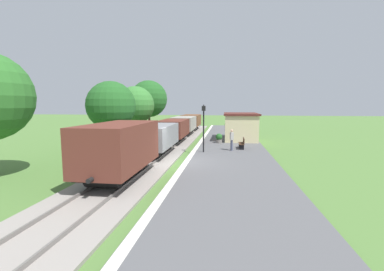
# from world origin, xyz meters

# --- Properties ---
(ground_plane) EXTENTS (160.00, 160.00, 0.00)m
(ground_plane) POSITION_xyz_m (0.00, 0.00, 0.00)
(ground_plane) COLOR #517A38
(platform_slab) EXTENTS (6.00, 60.00, 0.25)m
(platform_slab) POSITION_xyz_m (3.20, 0.00, 0.12)
(platform_slab) COLOR #565659
(platform_slab) RESTS_ON ground
(platform_edge_stripe) EXTENTS (0.36, 60.00, 0.01)m
(platform_edge_stripe) POSITION_xyz_m (0.40, 0.00, 0.25)
(platform_edge_stripe) COLOR silver
(platform_edge_stripe) RESTS_ON platform_slab
(track_ballast) EXTENTS (3.80, 60.00, 0.12)m
(track_ballast) POSITION_xyz_m (-2.40, 0.00, 0.06)
(track_ballast) COLOR gray
(track_ballast) RESTS_ON ground
(rail_near) EXTENTS (0.07, 60.00, 0.14)m
(rail_near) POSITION_xyz_m (-1.68, 0.00, 0.19)
(rail_near) COLOR slate
(rail_near) RESTS_ON track_ballast
(rail_far) EXTENTS (0.07, 60.00, 0.14)m
(rail_far) POSITION_xyz_m (-3.12, 0.00, 0.19)
(rail_far) COLOR slate
(rail_far) RESTS_ON track_ballast
(freight_train) EXTENTS (2.50, 32.60, 2.72)m
(freight_train) POSITION_xyz_m (-2.40, 8.63, 1.46)
(freight_train) COLOR brown
(freight_train) RESTS_ON rail_near
(station_hut) EXTENTS (3.50, 5.80, 2.78)m
(station_hut) POSITION_xyz_m (4.40, 11.44, 1.65)
(station_hut) COLOR beige
(station_hut) RESTS_ON platform_slab
(bench_near_hut) EXTENTS (0.42, 1.50, 0.91)m
(bench_near_hut) POSITION_xyz_m (4.27, 5.58, 0.72)
(bench_near_hut) COLOR #422819
(bench_near_hut) RESTS_ON platform_slab
(person_waiting) EXTENTS (0.31, 0.42, 1.71)m
(person_waiting) POSITION_xyz_m (3.37, 4.58, 1.18)
(person_waiting) COLOR #474C66
(person_waiting) RESTS_ON platform_slab
(potted_planter) EXTENTS (0.64, 0.64, 0.92)m
(potted_planter) POSITION_xyz_m (2.24, 8.53, 0.72)
(potted_planter) COLOR slate
(potted_planter) RESTS_ON platform_slab
(lamp_post_near) EXTENTS (0.28, 0.28, 3.70)m
(lamp_post_near) POSITION_xyz_m (1.19, 3.60, 2.80)
(lamp_post_near) COLOR black
(lamp_post_near) RESTS_ON platform_slab
(tree_trackside_mid) EXTENTS (3.83, 3.83, 5.75)m
(tree_trackside_mid) POSITION_xyz_m (-6.09, 3.24, 3.83)
(tree_trackside_mid) COLOR #4C3823
(tree_trackside_mid) RESTS_ON ground
(tree_trackside_far) EXTENTS (3.75, 3.75, 5.75)m
(tree_trackside_far) POSITION_xyz_m (-6.11, 8.71, 3.86)
(tree_trackside_far) COLOR #4C3823
(tree_trackside_far) RESTS_ON ground
(tree_field_left) EXTENTS (4.52, 4.52, 6.90)m
(tree_field_left) POSITION_xyz_m (-6.66, 15.07, 4.63)
(tree_field_left) COLOR #4C3823
(tree_field_left) RESTS_ON ground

